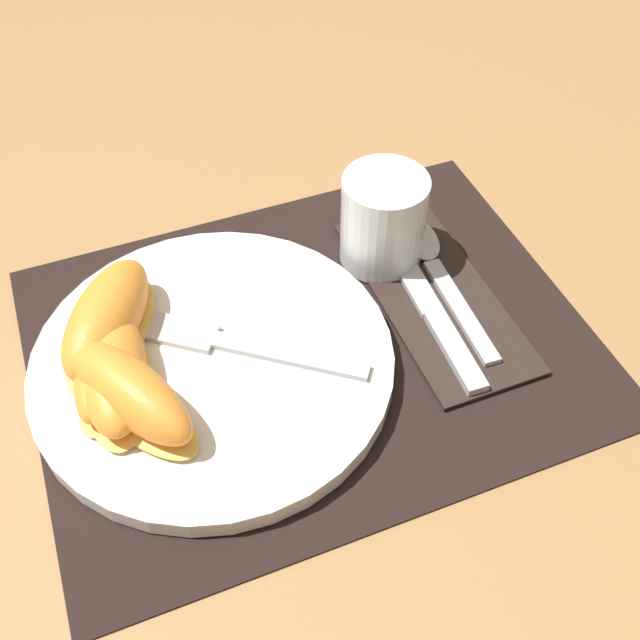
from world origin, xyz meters
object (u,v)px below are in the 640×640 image
(plate, at_px, (214,364))
(knife, at_px, (426,301))
(spoon, at_px, (428,256))
(citrus_wedge_2, at_px, (113,368))
(fork, at_px, (225,342))
(citrus_wedge_3, at_px, (129,393))
(citrus_wedge_1, at_px, (106,351))
(citrus_wedge_0, at_px, (108,321))
(juice_glass, at_px, (383,225))

(plate, height_order, knife, plate)
(spoon, bearing_deg, citrus_wedge_2, -171.23)
(fork, xyz_separation_m, citrus_wedge_3, (-0.08, -0.03, 0.02))
(fork, bearing_deg, citrus_wedge_1, 170.92)
(plate, bearing_deg, knife, 0.33)
(plate, distance_m, citrus_wedge_3, 0.07)
(citrus_wedge_0, distance_m, citrus_wedge_3, 0.07)
(citrus_wedge_1, xyz_separation_m, citrus_wedge_3, (0.01, -0.05, 0.00))
(fork, height_order, citrus_wedge_0, citrus_wedge_0)
(citrus_wedge_3, bearing_deg, plate, 20.55)
(spoon, xyz_separation_m, fork, (-0.19, -0.04, 0.01))
(citrus_wedge_2, bearing_deg, spoon, 8.77)
(plate, bearing_deg, citrus_wedge_0, 144.98)
(citrus_wedge_2, bearing_deg, citrus_wedge_1, 95.91)
(citrus_wedge_3, bearing_deg, citrus_wedge_1, 99.55)
(plate, distance_m, juice_glass, 0.18)
(spoon, relative_size, citrus_wedge_2, 1.35)
(juice_glass, relative_size, fork, 0.49)
(spoon, xyz_separation_m, citrus_wedge_2, (-0.27, -0.04, 0.02))
(plate, relative_size, spoon, 1.56)
(juice_glass, height_order, citrus_wedge_2, juice_glass)
(spoon, height_order, fork, fork)
(plate, relative_size, juice_glass, 3.33)
(spoon, xyz_separation_m, citrus_wedge_0, (-0.27, 0.00, 0.03))
(knife, xyz_separation_m, citrus_wedge_2, (-0.25, 0.00, 0.03))
(plate, bearing_deg, citrus_wedge_3, -159.45)
(knife, relative_size, fork, 1.21)
(spoon, bearing_deg, knife, -118.93)
(spoon, bearing_deg, juice_glass, 147.02)
(knife, distance_m, citrus_wedge_0, 0.25)
(citrus_wedge_1, bearing_deg, fork, -9.08)
(citrus_wedge_1, bearing_deg, plate, -17.25)
(plate, xyz_separation_m, citrus_wedge_2, (-0.07, 0.00, 0.02))
(citrus_wedge_0, bearing_deg, knife, -10.38)
(citrus_wedge_0, distance_m, citrus_wedge_1, 0.02)
(plate, distance_m, citrus_wedge_2, 0.07)
(fork, bearing_deg, plate, -143.73)
(juice_glass, height_order, spoon, juice_glass)
(juice_glass, bearing_deg, citrus_wedge_1, -169.32)
(plate, xyz_separation_m, spoon, (0.20, 0.05, -0.00))
(citrus_wedge_2, bearing_deg, citrus_wedge_3, -77.97)
(juice_glass, height_order, citrus_wedge_1, juice_glass)
(knife, bearing_deg, juice_glass, 98.38)
(knife, height_order, citrus_wedge_0, citrus_wedge_0)
(citrus_wedge_0, bearing_deg, juice_glass, 5.41)
(plate, height_order, juice_glass, juice_glass)
(fork, height_order, citrus_wedge_3, citrus_wedge_3)
(citrus_wedge_0, relative_size, citrus_wedge_1, 0.93)
(knife, xyz_separation_m, fork, (-0.17, 0.01, 0.01))
(plate, height_order, fork, fork)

